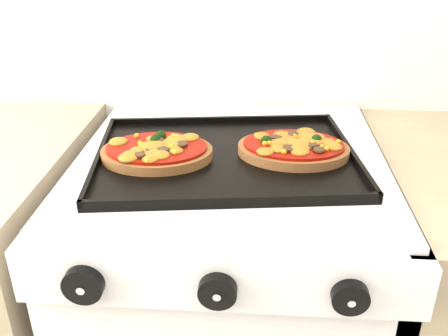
# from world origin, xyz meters

# --- Properties ---
(stove) EXTENTS (0.60, 0.60, 0.91)m
(stove) POSITION_xyz_m (0.03, 1.70, 0.46)
(stove) COLOR silver
(stove) RESTS_ON floor
(control_panel) EXTENTS (0.60, 0.02, 0.09)m
(control_panel) POSITION_xyz_m (0.03, 1.39, 0.85)
(control_panel) COLOR silver
(control_panel) RESTS_ON stove
(knob_left) EXTENTS (0.06, 0.02, 0.06)m
(knob_left) POSITION_xyz_m (-0.16, 1.37, 0.85)
(knob_left) COLOR black
(knob_left) RESTS_ON control_panel
(knob_center) EXTENTS (0.06, 0.02, 0.06)m
(knob_center) POSITION_xyz_m (0.03, 1.37, 0.85)
(knob_center) COLOR black
(knob_center) RESTS_ON control_panel
(knob_right) EXTENTS (0.05, 0.02, 0.05)m
(knob_right) POSITION_xyz_m (0.22, 1.37, 0.85)
(knob_right) COLOR black
(knob_right) RESTS_ON control_panel
(baking_tray) EXTENTS (0.52, 0.41, 0.02)m
(baking_tray) POSITION_xyz_m (0.03, 1.67, 0.92)
(baking_tray) COLOR black
(baking_tray) RESTS_ON stove
(pizza_left) EXTENTS (0.22, 0.17, 0.03)m
(pizza_left) POSITION_xyz_m (-0.10, 1.65, 0.94)
(pizza_left) COLOR brown
(pizza_left) RESTS_ON baking_tray
(pizza_right) EXTENTS (0.21, 0.16, 0.03)m
(pizza_right) POSITION_xyz_m (0.15, 1.69, 0.94)
(pizza_right) COLOR brown
(pizza_right) RESTS_ON baking_tray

